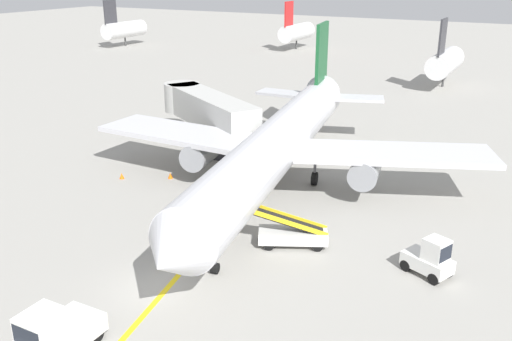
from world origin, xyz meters
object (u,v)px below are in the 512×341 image
object	(u,v)px
pushback_tug	(53,334)
safety_cone_wingtip_right	(170,176)
airliner	(280,142)
baggage_tug_near_wing	(430,259)
safety_cone_wingtip_left	(185,264)
jet_bridge	(203,107)
belt_loader_forward_hold	(291,232)
safety_cone_nose_left	(122,176)
ground_crew_marshaller	(192,197)
safety_cone_nose_right	(227,188)

from	to	relation	value
pushback_tug	safety_cone_wingtip_right	xyz separation A→B (m)	(-8.05, 18.27, -0.77)
airliner	baggage_tug_near_wing	world-z (taller)	airliner
baggage_tug_near_wing	safety_cone_wingtip_left	xyz separation A→B (m)	(-11.20, -5.27, -0.71)
jet_bridge	baggage_tug_near_wing	bearing A→B (deg)	-29.46
belt_loader_forward_hold	safety_cone_wingtip_left	size ratio (longest dim) A/B	11.46
safety_cone_wingtip_left	airliner	bearing A→B (deg)	92.85
baggage_tug_near_wing	safety_cone_nose_left	bearing A→B (deg)	172.26
ground_crew_marshaller	safety_cone_wingtip_right	xyz separation A→B (m)	(-4.72, 3.95, -0.69)
baggage_tug_near_wing	safety_cone_nose_left	size ratio (longest dim) A/B	6.18
airliner	belt_loader_forward_hold	bearing A→B (deg)	-59.16
airliner	safety_cone_wingtip_right	world-z (taller)	airliner
pushback_tug	safety_cone_nose_right	xyz separation A→B (m)	(-3.14, 18.16, -0.77)
jet_bridge	safety_cone_wingtip_left	world-z (taller)	jet_bridge
safety_cone_nose_left	safety_cone_wingtip_right	xyz separation A→B (m)	(3.08, 1.75, 0.00)
belt_loader_forward_hold	safety_cone_nose_right	bearing A→B (deg)	144.94
ground_crew_marshaller	belt_loader_forward_hold	bearing A→B (deg)	-9.76
safety_cone_wingtip_right	belt_loader_forward_hold	bearing A→B (deg)	-23.22
pushback_tug	safety_cone_wingtip_left	bearing A→B (deg)	86.88
baggage_tug_near_wing	safety_cone_nose_right	xyz separation A→B (m)	(-14.79, 4.73, -0.71)
baggage_tug_near_wing	safety_cone_wingtip_left	size ratio (longest dim) A/B	6.18
ground_crew_marshaller	airliner	bearing A→B (deg)	61.98
belt_loader_forward_hold	ground_crew_marshaller	world-z (taller)	belt_loader_forward_hold
baggage_tug_near_wing	safety_cone_wingtip_left	world-z (taller)	baggage_tug_near_wing
airliner	jet_bridge	xyz separation A→B (m)	(-9.73, 5.32, 0.12)
airliner	pushback_tug	world-z (taller)	airliner
safety_cone_nose_left	safety_cone_wingtip_right	world-z (taller)	same
jet_bridge	ground_crew_marshaller	bearing A→B (deg)	-59.78
baggage_tug_near_wing	safety_cone_nose_right	world-z (taller)	baggage_tug_near_wing
belt_loader_forward_hold	ground_crew_marshaller	xyz separation A→B (m)	(-7.49, 1.29, 0.13)
safety_cone_wingtip_left	pushback_tug	bearing A→B (deg)	-93.12
airliner	pushback_tug	xyz separation A→B (m)	(0.16, -20.27, -2.42)
airliner	belt_loader_forward_hold	world-z (taller)	airliner
baggage_tug_near_wing	airliner	bearing A→B (deg)	149.90
safety_cone_nose_right	safety_cone_wingtip_left	world-z (taller)	same
jet_bridge	pushback_tug	distance (m)	27.55
safety_cone_wingtip_right	safety_cone_nose_left	bearing A→B (deg)	-150.46
jet_bridge	pushback_tug	xyz separation A→B (m)	(9.89, -25.59, -2.55)
pushback_tug	baggage_tug_near_wing	distance (m)	17.77
safety_cone_nose_right	safety_cone_wingtip_right	xyz separation A→B (m)	(-4.90, 0.11, 0.00)
airliner	safety_cone_nose_left	size ratio (longest dim) A/B	79.93
jet_bridge	ground_crew_marshaller	size ratio (longest dim) A/B	7.25
jet_bridge	ground_crew_marshaller	world-z (taller)	jet_bridge
airliner	safety_cone_nose_right	bearing A→B (deg)	-144.75
safety_cone_nose_right	safety_cone_wingtip_left	distance (m)	10.63
ground_crew_marshaller	safety_cone_wingtip_right	bearing A→B (deg)	140.08
safety_cone_nose_left	airliner	bearing A→B (deg)	18.87
airliner	safety_cone_wingtip_left	world-z (taller)	airliner
belt_loader_forward_hold	safety_cone_wingtip_left	world-z (taller)	belt_loader_forward_hold
pushback_tug	safety_cone_nose_right	world-z (taller)	pushback_tug
baggage_tug_near_wing	safety_cone_nose_right	size ratio (longest dim) A/B	6.18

